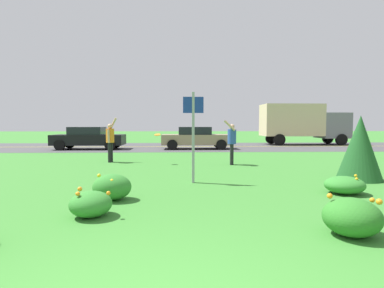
{
  "coord_description": "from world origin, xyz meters",
  "views": [
    {
      "loc": [
        0.22,
        -2.07,
        1.62
      ],
      "look_at": [
        0.62,
        8.13,
        0.97
      ],
      "focal_mm": 29.07,
      "sensor_mm": 36.0,
      "label": 1
    }
  ],
  "objects_px": {
    "frisbee_orange": "(157,135)",
    "car_tan_center_right": "(196,138)",
    "person_thrower_orange_shirt": "(110,139)",
    "person_catcher_blue_shirt": "(232,140)",
    "sign_post_near_path": "(193,128)",
    "box_truck_gray": "(302,122)",
    "car_black_center_left": "(89,138)"
  },
  "relations": [
    {
      "from": "box_truck_gray",
      "to": "frisbee_orange",
      "type": "bearing_deg",
      "value": -132.12
    },
    {
      "from": "person_thrower_orange_shirt",
      "to": "frisbee_orange",
      "type": "relative_size",
      "value": 7.45
    },
    {
      "from": "person_catcher_blue_shirt",
      "to": "box_truck_gray",
      "type": "distance_m",
      "value": 14.45
    },
    {
      "from": "person_catcher_blue_shirt",
      "to": "frisbee_orange",
      "type": "xyz_separation_m",
      "value": [
        -2.99,
        0.34,
        0.22
      ]
    },
    {
      "from": "frisbee_orange",
      "to": "car_black_center_left",
      "type": "xyz_separation_m",
      "value": [
        -5.01,
        7.72,
        -0.46
      ]
    },
    {
      "from": "person_thrower_orange_shirt",
      "to": "car_tan_center_right",
      "type": "bearing_deg",
      "value": 60.26
    },
    {
      "from": "person_catcher_blue_shirt",
      "to": "box_truck_gray",
      "type": "xyz_separation_m",
      "value": [
        7.72,
        12.19,
        0.82
      ]
    },
    {
      "from": "frisbee_orange",
      "to": "person_catcher_blue_shirt",
      "type": "bearing_deg",
      "value": -6.57
    },
    {
      "from": "sign_post_near_path",
      "to": "frisbee_orange",
      "type": "distance_m",
      "value": 4.34
    },
    {
      "from": "person_catcher_blue_shirt",
      "to": "car_tan_center_right",
      "type": "bearing_deg",
      "value": 97.21
    },
    {
      "from": "car_tan_center_right",
      "to": "box_truck_gray",
      "type": "distance_m",
      "value": 9.72
    },
    {
      "from": "sign_post_near_path",
      "to": "box_truck_gray",
      "type": "xyz_separation_m",
      "value": [
        9.43,
        15.98,
        0.29
      ]
    },
    {
      "from": "car_black_center_left",
      "to": "person_thrower_orange_shirt",
      "type": "bearing_deg",
      "value": -67.23
    },
    {
      "from": "box_truck_gray",
      "to": "person_thrower_orange_shirt",
      "type": "bearing_deg",
      "value": -138.84
    },
    {
      "from": "person_catcher_blue_shirt",
      "to": "sign_post_near_path",
      "type": "bearing_deg",
      "value": -114.26
    },
    {
      "from": "person_catcher_blue_shirt",
      "to": "car_tan_center_right",
      "type": "relative_size",
      "value": 0.4
    },
    {
      "from": "frisbee_orange",
      "to": "car_tan_center_right",
      "type": "xyz_separation_m",
      "value": [
        1.97,
        7.72,
        -0.46
      ]
    },
    {
      "from": "car_black_center_left",
      "to": "car_tan_center_right",
      "type": "distance_m",
      "value": 6.98
    },
    {
      "from": "car_black_center_left",
      "to": "car_tan_center_right",
      "type": "xyz_separation_m",
      "value": [
        6.98,
        0.0,
        0.0
      ]
    },
    {
      "from": "car_tan_center_right",
      "to": "person_thrower_orange_shirt",
      "type": "bearing_deg",
      "value": -119.74
    },
    {
      "from": "person_catcher_blue_shirt",
      "to": "car_black_center_left",
      "type": "xyz_separation_m",
      "value": [
        -8.0,
        8.07,
        -0.24
      ]
    },
    {
      "from": "person_thrower_orange_shirt",
      "to": "box_truck_gray",
      "type": "distance_m",
      "value": 16.98
    },
    {
      "from": "person_thrower_orange_shirt",
      "to": "car_black_center_left",
      "type": "relative_size",
      "value": 0.42
    },
    {
      "from": "frisbee_orange",
      "to": "car_tan_center_right",
      "type": "distance_m",
      "value": 7.98
    },
    {
      "from": "box_truck_gray",
      "to": "car_tan_center_right",
      "type": "bearing_deg",
      "value": -154.78
    },
    {
      "from": "sign_post_near_path",
      "to": "person_thrower_orange_shirt",
      "type": "xyz_separation_m",
      "value": [
        -3.33,
        4.82,
        -0.52
      ]
    },
    {
      "from": "person_thrower_orange_shirt",
      "to": "person_catcher_blue_shirt",
      "type": "xyz_separation_m",
      "value": [
        5.04,
        -1.02,
        -0.01
      ]
    },
    {
      "from": "frisbee_orange",
      "to": "car_tan_center_right",
      "type": "height_order",
      "value": "car_tan_center_right"
    },
    {
      "from": "sign_post_near_path",
      "to": "frisbee_orange",
      "type": "relative_size",
      "value": 9.73
    },
    {
      "from": "frisbee_orange",
      "to": "person_thrower_orange_shirt",
      "type": "bearing_deg",
      "value": 161.68
    },
    {
      "from": "car_black_center_left",
      "to": "car_tan_center_right",
      "type": "relative_size",
      "value": 1.0
    },
    {
      "from": "frisbee_orange",
      "to": "car_tan_center_right",
      "type": "relative_size",
      "value": 0.06
    }
  ]
}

